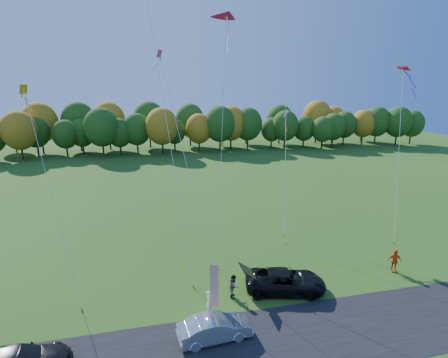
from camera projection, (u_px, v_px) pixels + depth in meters
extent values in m
plane|color=#2A4F15|center=(244.00, 302.00, 23.46)|extent=(160.00, 160.00, 0.00)
cube|color=black|center=(264.00, 343.00, 19.70)|extent=(90.00, 6.00, 0.01)
imported|color=black|center=(285.00, 281.00, 24.56)|extent=(6.09, 3.93, 1.56)
imported|color=silver|center=(215.00, 328.00, 19.91)|extent=(4.39, 1.86, 1.41)
imported|color=white|center=(209.00, 303.00, 22.03)|extent=(0.56, 0.69, 1.64)
imported|color=gray|center=(234.00, 286.00, 23.89)|extent=(0.83, 0.94, 1.62)
imported|color=#D45513|center=(394.00, 261.00, 27.07)|extent=(1.15, 0.73, 1.83)
cylinder|color=#999999|center=(211.00, 291.00, 21.35)|extent=(0.06, 0.06, 3.81)
cube|color=red|center=(215.00, 286.00, 21.28)|extent=(0.48, 0.09, 2.86)
cube|color=navy|center=(214.00, 270.00, 21.03)|extent=(0.48, 0.08, 0.74)
cylinder|color=#4C3F33|center=(193.00, 286.00, 25.09)|extent=(0.08, 0.08, 0.20)
cylinder|color=#4C3F33|center=(286.00, 244.00, 31.85)|extent=(0.08, 0.08, 0.20)
cylinder|color=#4C3F33|center=(217.00, 267.00, 27.72)|extent=(0.08, 0.08, 0.20)
cone|color=#DA0D4E|center=(226.00, 14.00, 31.33)|extent=(2.63, 2.01, 2.87)
cylinder|color=#4C3F33|center=(394.00, 243.00, 31.98)|extent=(0.08, 0.08, 0.20)
cube|color=red|center=(403.00, 68.00, 35.04)|extent=(2.82, 0.99, 1.10)
cylinder|color=#4C3F33|center=(82.00, 310.00, 22.50)|extent=(0.08, 0.08, 0.20)
cube|color=orange|center=(23.00, 89.00, 23.91)|extent=(1.12, 1.12, 1.32)
cylinder|color=#4C3F33|center=(284.00, 236.00, 33.51)|extent=(0.08, 0.08, 0.20)
cube|color=white|center=(286.00, 113.00, 36.26)|extent=(1.23, 1.23, 1.46)
cylinder|color=#4C3F33|center=(211.00, 266.00, 28.00)|extent=(0.08, 0.08, 0.20)
cube|color=#C4415D|center=(159.00, 54.00, 30.19)|extent=(1.06, 1.06, 1.25)
cylinder|color=#4C3F33|center=(448.00, 250.00, 30.62)|extent=(0.08, 0.08, 0.20)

